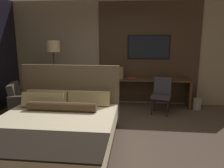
# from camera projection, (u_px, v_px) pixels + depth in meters

# --- Properties ---
(ground_plane) EXTENTS (16.00, 16.00, 0.00)m
(ground_plane) POSITION_uv_depth(u_px,v_px,m) (109.00, 144.00, 3.77)
(ground_plane) COLOR #4C3D33
(wall_back_tv_panel) EXTENTS (7.20, 0.09, 2.80)m
(wall_back_tv_panel) POSITION_uv_depth(u_px,v_px,m) (125.00, 53.00, 5.99)
(wall_back_tv_panel) COLOR gray
(wall_back_tv_panel) RESTS_ON ground_plane
(bed) EXTENTS (1.98, 2.25, 1.28)m
(bed) POSITION_uv_depth(u_px,v_px,m) (53.00, 131.00, 3.56)
(bed) COLOR #33281E
(bed) RESTS_ON ground_plane
(desk) EXTENTS (2.19, 0.49, 0.74)m
(desk) POSITION_uv_depth(u_px,v_px,m) (148.00, 87.00, 5.85)
(desk) COLOR #422D1E
(desk) RESTS_ON ground_plane
(tv) EXTENTS (1.12, 0.04, 0.63)m
(tv) POSITION_uv_depth(u_px,v_px,m) (149.00, 47.00, 5.82)
(tv) COLOR black
(desk_chair) EXTENTS (0.54, 0.54, 0.87)m
(desk_chair) POSITION_uv_depth(u_px,v_px,m) (162.00, 92.00, 5.28)
(desk_chair) COLOR #38333D
(desk_chair) RESTS_ON ground_plane
(armchair_by_window) EXTENTS (1.07, 1.09, 0.78)m
(armchair_by_window) POSITION_uv_depth(u_px,v_px,m) (29.00, 103.00, 5.27)
(armchair_by_window) COLOR #47423D
(armchair_by_window) RESTS_ON ground_plane
(floor_lamp) EXTENTS (0.34, 0.34, 1.74)m
(floor_lamp) POSITION_uv_depth(u_px,v_px,m) (53.00, 52.00, 5.53)
(floor_lamp) COLOR #282623
(floor_lamp) RESTS_ON ground_plane
(vase_tall) EXTENTS (0.14, 0.14, 0.32)m
(vase_tall) POSITION_uv_depth(u_px,v_px,m) (121.00, 73.00, 5.74)
(vase_tall) COLOR #846647
(vase_tall) RESTS_ON desk
(book) EXTENTS (0.25, 0.20, 0.03)m
(book) POSITION_uv_depth(u_px,v_px,m) (133.00, 78.00, 5.86)
(book) COLOR maroon
(book) RESTS_ON desk
(waste_bin) EXTENTS (0.22, 0.22, 0.28)m
(waste_bin) POSITION_uv_depth(u_px,v_px,m) (197.00, 104.00, 5.64)
(waste_bin) COLOR gray
(waste_bin) RESTS_ON ground_plane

